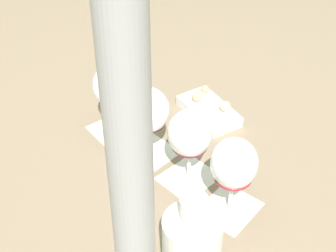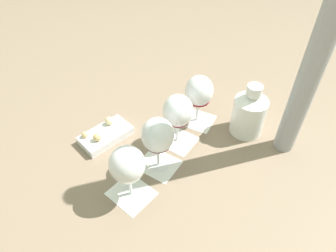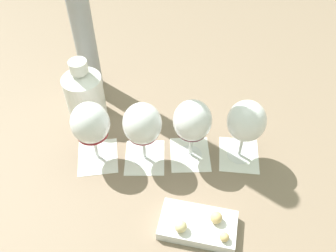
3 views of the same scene
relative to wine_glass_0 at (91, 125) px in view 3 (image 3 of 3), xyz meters
name	(u,v)px [view 3 (image 3 of 3)]	position (x,y,z in m)	size (l,w,h in m)	color
ground_plane	(169,156)	(0.17, 0.09, -0.12)	(8.00, 8.00, 0.00)	#7F6B56
tasting_card_0	(98,157)	(0.00, 0.00, -0.12)	(0.15, 0.16, 0.00)	white
tasting_card_1	(145,157)	(0.11, 0.05, -0.12)	(0.15, 0.15, 0.00)	white
tasting_card_2	(190,154)	(0.22, 0.12, -0.12)	(0.15, 0.15, 0.00)	white
tasting_card_3	(239,155)	(0.34, 0.17, -0.12)	(0.14, 0.15, 0.00)	white
wine_glass_0	(91,125)	(0.00, 0.00, 0.00)	(0.10, 0.10, 0.18)	white
wine_glass_1	(142,126)	(0.11, 0.05, 0.00)	(0.10, 0.10, 0.18)	white
wine_glass_2	(192,123)	(0.22, 0.12, 0.00)	(0.10, 0.10, 0.18)	white
wine_glass_3	(246,123)	(0.34, 0.17, 0.00)	(0.10, 0.10, 0.18)	white
ceramic_vase	(84,93)	(-0.12, 0.13, -0.04)	(0.11, 0.11, 0.19)	white
snack_dish	(198,225)	(0.32, -0.07, -0.11)	(0.19, 0.13, 0.06)	silver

